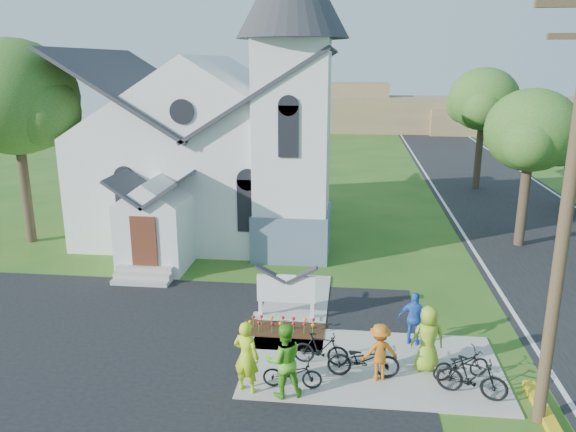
# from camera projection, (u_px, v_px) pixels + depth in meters

# --- Properties ---
(ground) EXTENTS (120.00, 120.00, 0.00)m
(ground) POSITION_uv_depth(u_px,v_px,m) (317.00, 373.00, 15.17)
(ground) COLOR #295819
(ground) RESTS_ON ground
(parking_lot) EXTENTS (20.00, 16.00, 0.02)m
(parking_lot) POSITION_uv_depth(u_px,v_px,m) (32.00, 398.00, 14.02)
(parking_lot) COLOR black
(parking_lot) RESTS_ON ground
(road) EXTENTS (8.00, 90.00, 0.02)m
(road) POSITION_uv_depth(u_px,v_px,m) (532.00, 227.00, 28.44)
(road) COLOR black
(road) RESTS_ON ground
(sidewalk) EXTENTS (7.00, 4.00, 0.05)m
(sidewalk) POSITION_uv_depth(u_px,v_px,m) (372.00, 365.00, 15.48)
(sidewalk) COLOR #ABA59A
(sidewalk) RESTS_ON ground
(church) EXTENTS (12.35, 12.00, 13.00)m
(church) POSITION_uv_depth(u_px,v_px,m) (219.00, 125.00, 26.33)
(church) COLOR white
(church) RESTS_ON ground
(church_sign) EXTENTS (2.20, 0.40, 1.70)m
(church_sign) POSITION_uv_depth(u_px,v_px,m) (286.00, 289.00, 18.09)
(church_sign) COLOR #ABA59A
(church_sign) RESTS_ON ground
(flower_bed) EXTENTS (2.60, 1.10, 0.07)m
(flower_bed) POSITION_uv_depth(u_px,v_px,m) (283.00, 330.00, 17.50)
(flower_bed) COLOR #36200E
(flower_bed) RESTS_ON ground
(utility_pole) EXTENTS (3.45, 0.28, 10.00)m
(utility_pole) POSITION_uv_depth(u_px,v_px,m) (572.00, 197.00, 11.71)
(utility_pole) COLOR #463123
(utility_pole) RESTS_ON ground
(tree_lot_corner) EXTENTS (5.60, 5.60, 9.15)m
(tree_lot_corner) POSITION_uv_depth(u_px,v_px,m) (14.00, 97.00, 24.52)
(tree_lot_corner) COLOR #36291D
(tree_lot_corner) RESTS_ON ground
(tree_road_near) EXTENTS (4.00, 4.00, 7.05)m
(tree_road_near) POSITION_uv_depth(u_px,v_px,m) (531.00, 131.00, 24.35)
(tree_road_near) COLOR #36291D
(tree_road_near) RESTS_ON ground
(tree_road_mid) EXTENTS (4.40, 4.40, 7.80)m
(tree_road_mid) POSITION_uv_depth(u_px,v_px,m) (484.00, 100.00, 35.63)
(tree_road_mid) COLOR #36291D
(tree_road_mid) RESTS_ON ground
(distant_hills) EXTENTS (61.00, 10.00, 5.60)m
(distant_hills) POSITION_uv_depth(u_px,v_px,m) (374.00, 112.00, 68.17)
(distant_hills) COLOR olive
(distant_hills) RESTS_ON ground
(cyclist_0) EXTENTS (0.80, 0.65, 1.90)m
(cyclist_0) POSITION_uv_depth(u_px,v_px,m) (246.00, 357.00, 14.02)
(cyclist_0) COLOR #C4E71B
(cyclist_0) RESTS_ON sidewalk
(bike_0) EXTENTS (1.53, 0.56, 0.80)m
(bike_0) POSITION_uv_depth(u_px,v_px,m) (292.00, 373.00, 14.30)
(bike_0) COLOR black
(bike_0) RESTS_ON sidewalk
(cyclist_1) EXTENTS (1.12, 0.98, 1.93)m
(cyclist_1) POSITION_uv_depth(u_px,v_px,m) (284.00, 360.00, 13.83)
(cyclist_1) COLOR #54B121
(cyclist_1) RESTS_ON sidewalk
(bike_1) EXTENTS (1.59, 0.59, 0.93)m
(bike_1) POSITION_uv_depth(u_px,v_px,m) (321.00, 349.00, 15.38)
(bike_1) COLOR black
(bike_1) RESTS_ON sidewalk
(cyclist_2) EXTENTS (1.02, 0.62, 1.62)m
(cyclist_2) POSITION_uv_depth(u_px,v_px,m) (415.00, 319.00, 16.42)
(cyclist_2) COLOR blue
(cyclist_2) RESTS_ON sidewalk
(bike_2) EXTENTS (1.92, 0.71, 1.00)m
(bike_2) POSITION_uv_depth(u_px,v_px,m) (363.00, 359.00, 14.78)
(bike_2) COLOR black
(bike_2) RESTS_ON sidewalk
(cyclist_3) EXTENTS (1.12, 0.82, 1.55)m
(cyclist_3) POSITION_uv_depth(u_px,v_px,m) (380.00, 352.00, 14.60)
(cyclist_3) COLOR #C56315
(cyclist_3) RESTS_ON sidewalk
(bike_3) EXTENTS (1.81, 1.01, 1.05)m
(bike_3) POSITION_uv_depth(u_px,v_px,m) (472.00, 377.00, 13.90)
(bike_3) COLOR black
(bike_3) RESTS_ON sidewalk
(cyclist_4) EXTENTS (0.98, 0.72, 1.84)m
(cyclist_4) POSITION_uv_depth(u_px,v_px,m) (428.00, 339.00, 15.00)
(cyclist_4) COLOR #8CB822
(cyclist_4) RESTS_ON sidewalk
(bike_4) EXTENTS (1.68, 1.04, 0.83)m
(bike_4) POSITION_uv_depth(u_px,v_px,m) (461.00, 364.00, 14.70)
(bike_4) COLOR black
(bike_4) RESTS_ON sidewalk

